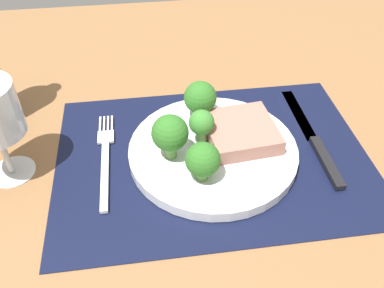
{
  "coord_description": "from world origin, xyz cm",
  "views": [
    {
      "loc": [
        -8.79,
        -41.63,
        40.85
      ],
      "look_at": [
        -2.85,
        1.02,
        1.9
      ],
      "focal_mm": 38.4,
      "sensor_mm": 36.0,
      "label": 1
    }
  ],
  "objects_px": {
    "plate": "(213,151)",
    "knife": "(315,141)",
    "steak": "(241,132)",
    "fork": "(105,157)"
  },
  "relations": [
    {
      "from": "plate",
      "to": "knife",
      "type": "bearing_deg",
      "value": 1.97
    },
    {
      "from": "steak",
      "to": "knife",
      "type": "bearing_deg",
      "value": -4.19
    },
    {
      "from": "steak",
      "to": "fork",
      "type": "relative_size",
      "value": 0.5
    },
    {
      "from": "knife",
      "to": "fork",
      "type": "bearing_deg",
      "value": 177.45
    },
    {
      "from": "knife",
      "to": "plate",
      "type": "bearing_deg",
      "value": -178.91
    },
    {
      "from": "plate",
      "to": "steak",
      "type": "xyz_separation_m",
      "value": [
        0.04,
        0.01,
        0.02
      ]
    },
    {
      "from": "plate",
      "to": "fork",
      "type": "distance_m",
      "value": 0.15
    },
    {
      "from": "plate",
      "to": "steak",
      "type": "height_order",
      "value": "steak"
    },
    {
      "from": "fork",
      "to": "steak",
      "type": "bearing_deg",
      "value": -2.92
    },
    {
      "from": "plate",
      "to": "knife",
      "type": "xyz_separation_m",
      "value": [
        0.15,
        0.01,
        -0.0
      ]
    }
  ]
}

